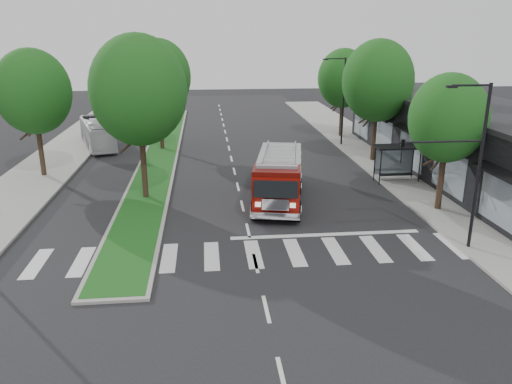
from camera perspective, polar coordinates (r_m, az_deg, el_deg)
The scene contains 16 objects.
ground at distance 26.76m, azimuth -0.92°, elevation -4.43°, with size 140.00×140.00×0.00m, color black.
sidewalk_right at distance 38.96m, azimuth 16.38°, elevation 2.11°, with size 5.00×80.00×0.15m, color gray.
sidewalk_left at distance 38.18m, azimuth -24.58°, elevation 0.88°, with size 5.00×80.00×0.15m, color gray.
median at distance 44.03m, azimuth -10.82°, elevation 4.28°, with size 3.00×50.00×0.15m.
storefront_row at distance 40.34m, azimuth 22.64°, elevation 5.52°, with size 8.00×30.00×5.00m, color black.
bus_shelter at distance 36.34m, azimuth 15.82°, elevation 4.26°, with size 3.20×1.60×2.61m.
tree_right_near at distance 30.32m, azimuth 21.09°, elevation 7.86°, with size 4.40×4.40×8.05m.
tree_right_mid at distance 41.18m, azimuth 13.77°, elevation 12.23°, with size 5.60×5.60×9.72m.
tree_right_far at distance 50.74m, azimuth 9.95°, elevation 12.68°, with size 5.00×5.00×8.73m.
tree_median_near at distance 31.11m, azimuth -13.28°, elevation 11.22°, with size 5.80×5.80×10.16m.
tree_median_far at distance 45.01m, azimuth -11.10°, elevation 12.83°, with size 5.60×5.60×9.72m.
tree_left_mid at distance 38.77m, azimuth -24.12°, elevation 10.41°, with size 5.20×5.20×9.16m.
streetlight_right_near at distance 24.83m, azimuth 22.53°, elevation 3.73°, with size 4.08×0.22×8.00m.
streetlight_right_far at distance 46.74m, azimuth 9.79°, elevation 10.60°, with size 2.11×0.20×8.00m.
fire_engine at distance 31.06m, azimuth 2.64°, elevation 1.66°, with size 4.35×9.39×3.14m.
city_bus at distance 48.41m, azimuth -17.68°, elevation 6.41°, with size 2.13×9.12×2.54m, color #BCBCC1.
Camera 1 is at (-2.12, -24.69, 10.11)m, focal length 35.00 mm.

